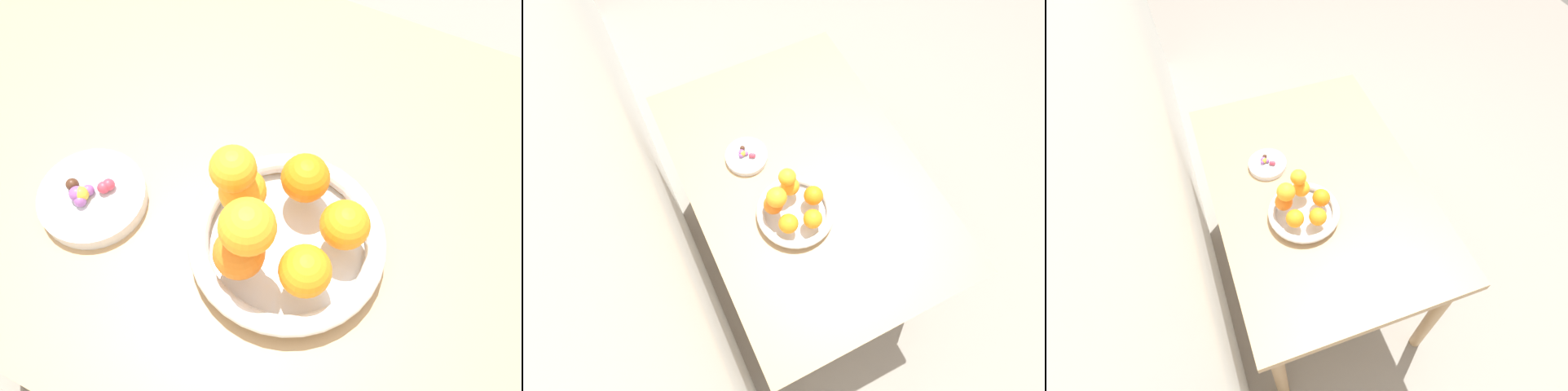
{
  "view_description": "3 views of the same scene",
  "coord_description": "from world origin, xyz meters",
  "views": [
    {
      "loc": [
        -0.2,
        0.34,
        1.35
      ],
      "look_at": [
        -0.08,
        0.1,
        0.87
      ],
      "focal_mm": 35.0,
      "sensor_mm": 36.0,
      "label": 1
    },
    {
      "loc": [
        -0.54,
        0.34,
        1.96
      ],
      "look_at": [
        -0.09,
        0.12,
        0.87
      ],
      "focal_mm": 28.0,
      "sensor_mm": 36.0,
      "label": 2
    },
    {
      "loc": [
        -0.84,
        0.34,
        1.94
      ],
      "look_at": [
        -0.12,
        0.08,
        0.87
      ],
      "focal_mm": 28.0,
      "sensor_mm": 36.0,
      "label": 3
    }
  ],
  "objects": [
    {
      "name": "fruit_bowl",
      "position": [
        -0.11,
        0.09,
        0.76
      ],
      "size": [
        0.25,
        0.25,
        0.04
      ],
      "color": "silver",
      "rests_on": "dining_table"
    },
    {
      "name": "candy_ball_3",
      "position": [
        0.15,
        0.16,
        0.77
      ],
      "size": [
        0.02,
        0.02,
        0.02
      ],
      "primitive_type": "sphere",
      "color": "#8C4C99",
      "rests_on": "candy_dish"
    },
    {
      "name": "orange_5",
      "position": [
        -0.08,
        0.14,
        0.87
      ],
      "size": [
        0.06,
        0.06,
        0.06
      ],
      "primitive_type": "sphere",
      "color": "orange",
      "rests_on": "orange_0"
    },
    {
      "name": "orange_0",
      "position": [
        -0.08,
        0.15,
        0.81
      ],
      "size": [
        0.06,
        0.06,
        0.06
      ],
      "primitive_type": "sphere",
      "color": "orange",
      "rests_on": "fruit_bowl"
    },
    {
      "name": "candy_ball_4",
      "position": [
        0.15,
        0.15,
        0.77
      ],
      "size": [
        0.02,
        0.02,
        0.02
      ],
      "primitive_type": "sphere",
      "color": "#8C4C99",
      "rests_on": "candy_dish"
    },
    {
      "name": "wall_back",
      "position": [
        0.0,
        0.49,
        1.25
      ],
      "size": [
        4.0,
        0.05,
        2.5
      ],
      "primitive_type": "cube",
      "color": "silver",
      "rests_on": "ground_plane"
    },
    {
      "name": "candy_dish",
      "position": [
        0.15,
        0.15,
        0.75
      ],
      "size": [
        0.14,
        0.14,
        0.02
      ],
      "primitive_type": "cylinder",
      "color": "silver",
      "rests_on": "dining_table"
    },
    {
      "name": "orange_3",
      "position": [
        -0.1,
        0.02,
        0.81
      ],
      "size": [
        0.06,
        0.06,
        0.06
      ],
      "primitive_type": "sphere",
      "color": "orange",
      "rests_on": "fruit_bowl"
    },
    {
      "name": "candy_ball_0",
      "position": [
        0.14,
        0.13,
        0.77
      ],
      "size": [
        0.02,
        0.02,
        0.02
      ],
      "primitive_type": "sphere",
      "color": "#C6384C",
      "rests_on": "candy_dish"
    },
    {
      "name": "candy_ball_6",
      "position": [
        0.15,
        0.16,
        0.77
      ],
      "size": [
        0.02,
        0.02,
        0.02
      ],
      "primitive_type": "sphere",
      "color": "gold",
      "rests_on": "candy_dish"
    },
    {
      "name": "candy_ball_1",
      "position": [
        0.17,
        0.15,
        0.77
      ],
      "size": [
        0.02,
        0.02,
        0.02
      ],
      "primitive_type": "sphere",
      "color": "#472819",
      "rests_on": "candy_dish"
    },
    {
      "name": "orange_1",
      "position": [
        -0.15,
        0.14,
        0.81
      ],
      "size": [
        0.06,
        0.06,
        0.06
      ],
      "primitive_type": "sphere",
      "color": "orange",
      "rests_on": "fruit_bowl"
    },
    {
      "name": "candy_ball_5",
      "position": [
        0.13,
        0.13,
        0.77
      ],
      "size": [
        0.02,
        0.02,
        0.02
      ],
      "primitive_type": "sphere",
      "color": "#C6384C",
      "rests_on": "candy_dish"
    },
    {
      "name": "ground_plane",
      "position": [
        0.0,
        0.0,
        0.0
      ],
      "size": [
        6.0,
        6.0,
        0.0
      ],
      "primitive_type": "plane",
      "color": "gray"
    },
    {
      "name": "orange_2",
      "position": [
        -0.17,
        0.06,
        0.81
      ],
      "size": [
        0.06,
        0.06,
        0.06
      ],
      "primitive_type": "sphere",
      "color": "orange",
      "rests_on": "fruit_bowl"
    },
    {
      "name": "orange_6",
      "position": [
        -0.04,
        0.08,
        0.87
      ],
      "size": [
        0.05,
        0.05,
        0.05
      ],
      "primitive_type": "sphere",
      "color": "orange",
      "rests_on": "orange_4"
    },
    {
      "name": "orange_4",
      "position": [
        -0.04,
        0.08,
        0.81
      ],
      "size": [
        0.06,
        0.06,
        0.06
      ],
      "primitive_type": "sphere",
      "color": "orange",
      "rests_on": "fruit_bowl"
    },
    {
      "name": "dining_table",
      "position": [
        0.0,
        0.0,
        0.65
      ],
      "size": [
        1.1,
        0.76,
        0.74
      ],
      "color": "tan",
      "rests_on": "ground_plane"
    },
    {
      "name": "candy_ball_2",
      "position": [
        0.16,
        0.16,
        0.77
      ],
      "size": [
        0.02,
        0.02,
        0.02
      ],
      "primitive_type": "sphere",
      "color": "#8C4C99",
      "rests_on": "candy_dish"
    }
  ]
}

